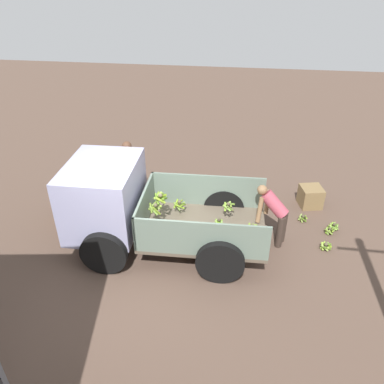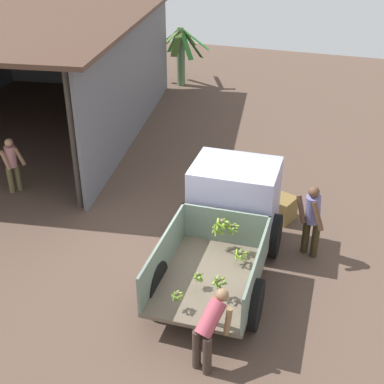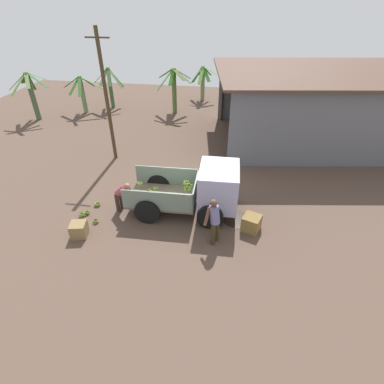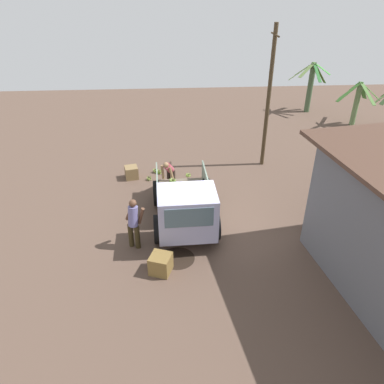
# 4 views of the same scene
# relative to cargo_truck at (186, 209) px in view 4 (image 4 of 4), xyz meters

# --- Properties ---
(ground) EXTENTS (36.00, 36.00, 0.00)m
(ground) POSITION_rel_cargo_truck_xyz_m (-0.49, 0.59, -1.04)
(ground) COLOR brown
(mud_patch_0) EXTENTS (1.08, 1.08, 0.01)m
(mud_patch_0) POSITION_rel_cargo_truck_xyz_m (1.21, -0.33, -1.03)
(mud_patch_0) COLOR black
(mud_patch_0) RESTS_ON ground
(cargo_truck) EXTENTS (4.22, 2.25, 1.95)m
(cargo_truck) POSITION_rel_cargo_truck_xyz_m (0.00, 0.00, 0.00)
(cargo_truck) COLOR brown
(cargo_truck) RESTS_ON ground
(utility_pole) EXTENTS (1.09, 0.17, 6.07)m
(utility_pole) POSITION_rel_cargo_truck_xyz_m (-5.19, 3.81, 2.07)
(utility_pole) COLOR #433421
(utility_pole) RESTS_ON ground
(banana_palm_2) EXTENTS (3.03, 2.58, 2.49)m
(banana_palm_2) POSITION_rel_cargo_truck_xyz_m (-9.90, 10.23, 0.31)
(banana_palm_2) COLOR #688652
(banana_palm_2) RESTS_ON ground
(banana_palm_5) EXTENTS (2.23, 2.42, 3.04)m
(banana_palm_5) POSITION_rel_cargo_truck_xyz_m (-12.43, 8.37, 0.58)
(banana_palm_5) COLOR #445B3C
(banana_palm_5) RESTS_ON ground
(person_foreground_visitor) EXTENTS (0.60, 0.70, 1.73)m
(person_foreground_visitor) POSITION_rel_cargo_truck_xyz_m (0.47, -1.68, -0.08)
(person_foreground_visitor) COLOR #342A16
(person_foreground_visitor) RESTS_ON ground
(person_worker_loading) EXTENTS (0.75, 0.63, 1.36)m
(person_worker_loading) POSITION_rel_cargo_truck_xyz_m (-3.16, -0.51, -0.24)
(person_worker_loading) COLOR #392C25
(person_worker_loading) RESTS_ON ground
(person_bystander_near_shed) EXTENTS (0.57, 0.53, 1.55)m
(person_bystander_near_shed) POSITION_rel_cargo_truck_xyz_m (0.90, 6.07, -0.18)
(person_bystander_near_shed) COLOR brown
(person_bystander_near_shed) RESTS_ON ground
(banana_bunch_on_ground_0) EXTENTS (0.25, 0.25, 0.19)m
(banana_bunch_on_ground_0) POSITION_rel_cargo_truck_xyz_m (-4.64, -1.12, -0.93)
(banana_bunch_on_ground_0) COLOR #413B2A
(banana_bunch_on_ground_0) RESTS_ON ground
(banana_bunch_on_ground_1) EXTENTS (0.22, 0.23, 0.19)m
(banana_bunch_on_ground_1) POSITION_rel_cargo_truck_xyz_m (-3.96, -1.39, -0.94)
(banana_bunch_on_ground_1) COLOR #453F2D
(banana_bunch_on_ground_1) RESTS_ON ground
(banana_bunch_on_ground_2) EXTENTS (0.26, 0.26, 0.18)m
(banana_bunch_on_ground_2) POSITION_rel_cargo_truck_xyz_m (-4.35, -0.37, -0.94)
(banana_bunch_on_ground_2) COLOR brown
(banana_bunch_on_ground_2) RESTS_ON ground
(banana_bunch_on_ground_3) EXTENTS (0.22, 0.22, 0.18)m
(banana_bunch_on_ground_3) POSITION_rel_cargo_truck_xyz_m (-4.53, -0.95, -0.94)
(banana_bunch_on_ground_3) COLOR #49422F
(banana_bunch_on_ground_3) RESTS_ON ground
(wooden_crate_0) EXTENTS (0.64, 0.64, 0.53)m
(wooden_crate_0) POSITION_rel_cargo_truck_xyz_m (-4.21, -2.14, -0.77)
(wooden_crate_0) COLOR olive
(wooden_crate_0) RESTS_ON ground
(wooden_crate_1) EXTENTS (0.76, 0.76, 0.59)m
(wooden_crate_1) POSITION_rel_cargo_truck_xyz_m (1.76, -0.85, -0.74)
(wooden_crate_1) COLOR brown
(wooden_crate_1) RESTS_ON ground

